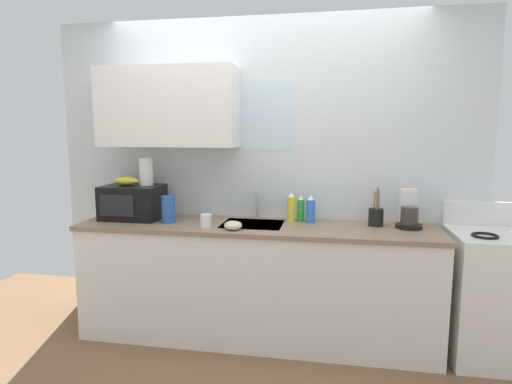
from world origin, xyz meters
The scene contains 15 objects.
kitchen_wall_assembly centered at (-0.15, 0.31, 1.36)m, with size 3.48×0.42×2.50m.
counter_unit centered at (0.00, 0.00, 0.46)m, with size 2.71×0.63×0.90m.
sink_faucet centered at (-0.03, 0.24, 1.01)m, with size 0.03×0.03×0.22m, color #B2B5BA.
stove_range centered at (1.70, 0.00, 0.46)m, with size 0.60×0.60×1.08m.
microwave centered at (-1.02, 0.05, 1.04)m, with size 0.46×0.35×0.27m.
banana_bunch centered at (-1.07, 0.05, 1.20)m, with size 0.20×0.11×0.07m, color gold.
paper_towel_roll centered at (-0.92, 0.10, 1.28)m, with size 0.11×0.11×0.22m, color white.
coffee_maker centered at (1.12, 0.11, 1.00)m, with size 0.19×0.21×0.28m.
dish_soap_bottle_yellow centered at (0.25, 0.17, 1.01)m, with size 0.06×0.06×0.23m.
dish_soap_bottle_green centered at (0.32, 0.20, 1.00)m, with size 0.06×0.06×0.21m.
dish_soap_bottle_blue centered at (0.40, 0.15, 1.00)m, with size 0.07×0.07×0.21m.
cereal_canister centered at (-0.68, -0.05, 1.00)m, with size 0.10×0.10×0.21m, color #2659A5.
mug_white centered at (-0.35, -0.14, 0.95)m, with size 0.08×0.08×0.10m, color white.
utensil_crock centered at (0.89, 0.12, 0.97)m, with size 0.11×0.11×0.30m.
small_bowl centered at (-0.13, -0.20, 0.93)m, with size 0.13×0.13×0.07m, color beige.
Camera 1 is at (0.56, -3.11, 1.60)m, focal length 29.88 mm.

